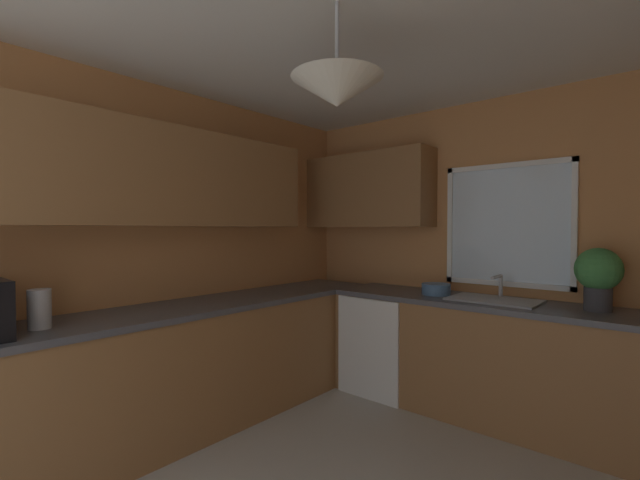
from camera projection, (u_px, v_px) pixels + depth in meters
room_shell at (335, 183)px, 2.54m from camera, size 3.54×4.06×2.56m
counter_run_left at (180, 369)px, 2.93m from camera, size 0.65×3.67×0.89m
counter_run_back at (496, 360)px, 3.14m from camera, size 2.63×0.65×0.89m
dishwasher at (386, 342)px, 3.74m from camera, size 0.60×0.60×0.84m
kettle at (39, 309)px, 2.26m from camera, size 0.11×0.11×0.21m
sink_assembly at (494, 299)px, 3.15m from camera, size 0.63×0.40×0.19m
potted_plant at (598, 274)px, 2.75m from camera, size 0.28×0.28×0.42m
bowl at (436, 289)px, 3.45m from camera, size 0.23×0.23×0.09m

